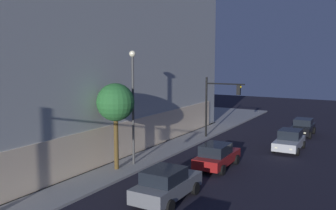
{
  "coord_description": "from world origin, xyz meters",
  "views": [
    {
      "loc": [
        -11.35,
        -7.74,
        7.43
      ],
      "look_at": [
        6.32,
        2.41,
        4.86
      ],
      "focal_mm": 39.37,
      "sensor_mm": 36.0,
      "label": 1
    }
  ],
  "objects_px": {
    "car_silver": "(289,140)",
    "sidewalk_tree": "(116,103)",
    "car_grey": "(166,184)",
    "street_lamp_sidewalk": "(133,94)",
    "car_black": "(303,127)",
    "traffic_light_far_corner": "(219,99)",
    "car_red": "(217,156)",
    "modern_building": "(36,49)"
  },
  "relations": [
    {
      "from": "car_grey",
      "to": "traffic_light_far_corner",
      "type": "bearing_deg",
      "value": 12.26
    },
    {
      "from": "car_silver",
      "to": "sidewalk_tree",
      "type": "bearing_deg",
      "value": 142.76
    },
    {
      "from": "modern_building",
      "to": "street_lamp_sidewalk",
      "type": "relative_size",
      "value": 4.1
    },
    {
      "from": "car_red",
      "to": "sidewalk_tree",
      "type": "bearing_deg",
      "value": 125.84
    },
    {
      "from": "car_black",
      "to": "traffic_light_far_corner",
      "type": "bearing_deg",
      "value": 131.71
    },
    {
      "from": "street_lamp_sidewalk",
      "to": "car_silver",
      "type": "bearing_deg",
      "value": -40.27
    },
    {
      "from": "car_red",
      "to": "modern_building",
      "type": "bearing_deg",
      "value": 89.91
    },
    {
      "from": "car_silver",
      "to": "car_black",
      "type": "height_order",
      "value": "car_silver"
    },
    {
      "from": "street_lamp_sidewalk",
      "to": "modern_building",
      "type": "bearing_deg",
      "value": 78.62
    },
    {
      "from": "car_silver",
      "to": "car_grey",
      "type": "bearing_deg",
      "value": 166.95
    },
    {
      "from": "modern_building",
      "to": "car_grey",
      "type": "xyz_separation_m",
      "value": [
        -6.77,
        -17.37,
        -7.44
      ]
    },
    {
      "from": "sidewalk_tree",
      "to": "car_red",
      "type": "distance_m",
      "value": 7.73
    },
    {
      "from": "traffic_light_far_corner",
      "to": "car_black",
      "type": "bearing_deg",
      "value": -48.29
    },
    {
      "from": "sidewalk_tree",
      "to": "car_silver",
      "type": "height_order",
      "value": "sidewalk_tree"
    },
    {
      "from": "sidewalk_tree",
      "to": "car_silver",
      "type": "bearing_deg",
      "value": -37.24
    },
    {
      "from": "sidewalk_tree",
      "to": "car_silver",
      "type": "relative_size",
      "value": 1.3
    },
    {
      "from": "car_black",
      "to": "street_lamp_sidewalk",
      "type": "bearing_deg",
      "value": 153.51
    },
    {
      "from": "modern_building",
      "to": "car_black",
      "type": "distance_m",
      "value": 26.11
    },
    {
      "from": "street_lamp_sidewalk",
      "to": "car_black",
      "type": "distance_m",
      "value": 19.14
    },
    {
      "from": "traffic_light_far_corner",
      "to": "sidewalk_tree",
      "type": "height_order",
      "value": "sidewalk_tree"
    },
    {
      "from": "car_silver",
      "to": "street_lamp_sidewalk",
      "type": "bearing_deg",
      "value": 139.73
    },
    {
      "from": "street_lamp_sidewalk",
      "to": "car_grey",
      "type": "bearing_deg",
      "value": -129.98
    },
    {
      "from": "car_grey",
      "to": "car_silver",
      "type": "xyz_separation_m",
      "value": [
        14.29,
        -3.31,
        -0.07
      ]
    },
    {
      "from": "car_black",
      "to": "car_red",
      "type": "bearing_deg",
      "value": 167.65
    },
    {
      "from": "sidewalk_tree",
      "to": "car_black",
      "type": "height_order",
      "value": "sidewalk_tree"
    },
    {
      "from": "street_lamp_sidewalk",
      "to": "car_black",
      "type": "xyz_separation_m",
      "value": [
        16.7,
        -8.32,
        -4.26
      ]
    },
    {
      "from": "street_lamp_sidewalk",
      "to": "car_red",
      "type": "xyz_separation_m",
      "value": [
        2.43,
        -5.2,
        -4.22
      ]
    },
    {
      "from": "car_grey",
      "to": "car_red",
      "type": "distance_m",
      "value": 6.74
    },
    {
      "from": "modern_building",
      "to": "traffic_light_far_corner",
      "type": "height_order",
      "value": "modern_building"
    },
    {
      "from": "modern_building",
      "to": "car_silver",
      "type": "xyz_separation_m",
      "value": [
        7.51,
        -20.68,
        -7.51
      ]
    },
    {
      "from": "traffic_light_far_corner",
      "to": "car_red",
      "type": "bearing_deg",
      "value": -158.35
    },
    {
      "from": "modern_building",
      "to": "traffic_light_far_corner",
      "type": "xyz_separation_m",
      "value": [
        8.46,
        -14.06,
        -4.52
      ]
    },
    {
      "from": "car_grey",
      "to": "car_silver",
      "type": "distance_m",
      "value": 14.66
    },
    {
      "from": "modern_building",
      "to": "sidewalk_tree",
      "type": "height_order",
      "value": "modern_building"
    },
    {
      "from": "street_lamp_sidewalk",
      "to": "sidewalk_tree",
      "type": "height_order",
      "value": "street_lamp_sidewalk"
    },
    {
      "from": "sidewalk_tree",
      "to": "car_black",
      "type": "relative_size",
      "value": 1.32
    },
    {
      "from": "car_grey",
      "to": "car_black",
      "type": "relative_size",
      "value": 1.07
    },
    {
      "from": "car_red",
      "to": "car_grey",
      "type": "bearing_deg",
      "value": 179.51
    },
    {
      "from": "street_lamp_sidewalk",
      "to": "sidewalk_tree",
      "type": "xyz_separation_m",
      "value": [
        -1.54,
        0.3,
        -0.51
      ]
    },
    {
      "from": "street_lamp_sidewalk",
      "to": "car_silver",
      "type": "height_order",
      "value": "street_lamp_sidewalk"
    },
    {
      "from": "traffic_light_far_corner",
      "to": "car_silver",
      "type": "distance_m",
      "value": 7.32
    },
    {
      "from": "modern_building",
      "to": "car_black",
      "type": "xyz_separation_m",
      "value": [
        14.24,
        -20.55,
        -7.51
      ]
    }
  ]
}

